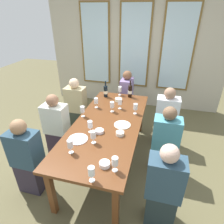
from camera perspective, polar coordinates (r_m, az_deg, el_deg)
name	(u,v)px	position (r m, az deg, el deg)	size (l,w,h in m)	color
ground_plane	(108,161)	(3.29, -1.21, -14.30)	(12.00, 12.00, 0.00)	brown
back_wall_with_windows	(135,47)	(4.73, 6.80, 18.78)	(4.17, 0.10, 2.90)	#B7B09B
dining_table	(108,127)	(2.88, -1.34, -4.49)	(0.97, 2.26, 0.74)	#5D3218
white_plate_0	(122,125)	(2.79, 3.05, -3.89)	(0.24, 0.24, 0.01)	white
white_plate_1	(78,139)	(2.55, -10.11, -7.93)	(0.26, 0.26, 0.01)	white
wine_bottle_0	(130,91)	(3.65, 5.40, 6.31)	(0.08, 0.08, 0.33)	black
wine_bottle_1	(106,91)	(3.65, -1.91, 6.30)	(0.08, 0.08, 0.31)	black
tasting_bowl_0	(99,131)	(2.63, -3.77, -5.71)	(0.12, 0.12, 0.04)	white
tasting_bowl_1	(120,133)	(2.58, 2.41, -6.41)	(0.11, 0.11, 0.05)	white
tasting_bowl_2	(105,164)	(2.13, -2.21, -15.26)	(0.12, 0.12, 0.05)	white
tasting_bowl_3	(118,100)	(3.50, 1.93, 3.69)	(0.13, 0.13, 0.05)	white
wine_glass_0	(91,171)	(1.93, -6.16, -17.22)	(0.07, 0.07, 0.17)	white
wine_glass_1	(96,101)	(3.24, -4.77, 3.23)	(0.07, 0.07, 0.17)	white
wine_glass_2	(115,162)	(2.02, 0.88, -14.67)	(0.07, 0.07, 0.17)	white
wine_glass_3	(90,125)	(2.60, -6.55, -3.82)	(0.07, 0.07, 0.17)	white
wine_glass_4	(120,102)	(3.20, 2.39, 2.99)	(0.07, 0.07, 0.17)	white
wine_glass_5	(135,107)	(3.06, 7.00, 1.45)	(0.07, 0.07, 0.17)	white
wine_glass_6	(70,144)	(2.28, -12.38, -9.36)	(0.07, 0.07, 0.17)	white
wine_glass_7	(112,105)	(3.10, 0.02, 2.06)	(0.07, 0.07, 0.17)	white
wine_glass_8	(120,89)	(3.72, 2.35, 6.81)	(0.07, 0.07, 0.17)	white
wine_glass_9	(93,135)	(2.39, -5.62, -6.79)	(0.07, 0.07, 0.17)	white
wine_glass_10	(83,110)	(2.99, -8.78, 0.74)	(0.07, 0.07, 0.17)	white
seated_person_0	(76,107)	(3.83, -10.57, 1.49)	(0.38, 0.24, 1.11)	#2B352B
seated_person_1	(166,119)	(3.49, 15.80, -2.01)	(0.38, 0.24, 1.11)	#222443
seated_person_2	(27,159)	(2.77, -23.97, -12.61)	(0.38, 0.24, 1.11)	#2F2937
seated_person_3	(163,189)	(2.29, 15.02, -21.19)	(0.38, 0.24, 1.11)	#212F32
seated_person_4	(57,128)	(3.25, -16.15, -4.49)	(0.38, 0.24, 1.11)	#352937
seated_person_5	(165,143)	(2.90, 15.53, -8.88)	(0.38, 0.24, 1.11)	#292344
seated_person_6	(126,97)	(4.22, 4.32, 4.53)	(0.24, 0.38, 1.11)	#2E2533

